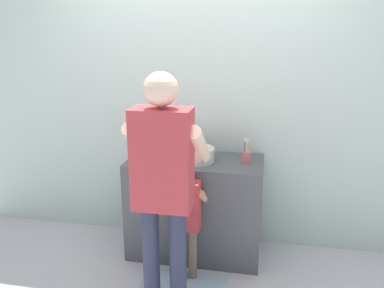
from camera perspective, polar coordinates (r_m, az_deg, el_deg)
ground_plane at (r=3.38m, az=-0.50°, el=-17.78°), size 14.00×14.00×0.00m
back_wall at (r=3.46m, az=1.48°, el=7.21°), size 4.40×0.08×2.70m
vanity_cabinet at (r=3.42m, az=0.48°, el=-9.10°), size 1.12×0.54×0.85m
sink_basin at (r=3.23m, az=0.44°, el=-1.48°), size 0.32×0.32×0.11m
faucet at (r=3.41m, az=1.04°, el=-0.10°), size 0.18×0.14×0.18m
toothbrush_cup at (r=3.21m, az=7.83°, el=-1.81°), size 0.07×0.07×0.21m
bath_mat at (r=3.17m, az=-1.45°, el=-20.10°), size 0.64×0.40×0.02m
child_toddler at (r=3.01m, az=-0.92°, el=-9.83°), size 0.29×0.29×0.95m
adult_parent at (r=2.56m, az=-4.17°, el=-4.33°), size 0.51×0.54×1.65m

